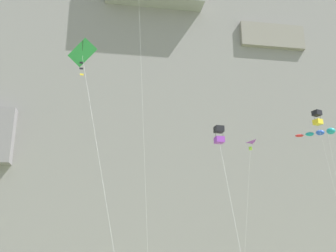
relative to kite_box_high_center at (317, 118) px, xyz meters
The scene contains 6 objects.
cliff_face 38.42m from the kite_box_high_center, 129.91° to the left, with size 180.00×29.08×77.51m.
kite_box_high_center is the anchor object (origin of this frame).
kite_box_front_field 30.72m from the kite_box_high_center, 133.55° to the right, with size 0.82×5.88×10.40m.
kite_windsock_far_left 2.07m from the kite_box_high_center, 37.27° to the left, with size 4.83×4.28×17.75m.
kite_delta_high_right 15.31m from the kite_box_high_center, 154.59° to the right, with size 2.57×3.29×13.12m.
kite_diamond_upper_right 39.14m from the kite_box_high_center, 140.46° to the right, with size 3.68×4.54×14.80m.
Camera 1 is at (-6.92, -10.85, 1.64)m, focal length 43.12 mm.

